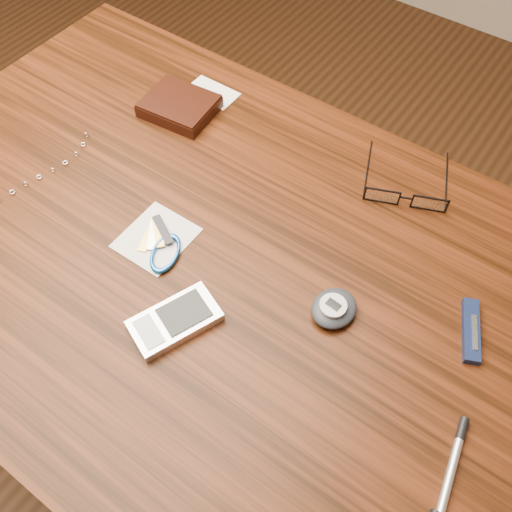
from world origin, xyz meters
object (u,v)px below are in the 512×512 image
object	(u,v)px
pedometer	(334,308)
pocket_knife	(471,331)
eyeglasses	(406,197)
silver_pen	(454,461)
wallet_and_card	(180,106)
desk	(196,280)
notepad_keys	(161,245)
pda_phone	(175,321)

from	to	relation	value
pedometer	pocket_knife	world-z (taller)	pedometer
eyeglasses	pocket_knife	bearing A→B (deg)	-41.21
silver_pen	wallet_and_card	bearing A→B (deg)	156.34
desk	pocket_knife	bearing A→B (deg)	13.73
desk	eyeglasses	xyz separation A→B (m)	(0.21, 0.23, 0.11)
notepad_keys	silver_pen	distance (m)	0.44
pda_phone	pocket_knife	distance (m)	0.36
eyeglasses	pda_phone	bearing A→B (deg)	-112.25
wallet_and_card	pedometer	xyz separation A→B (m)	(0.40, -0.18, -0.00)
desk	pedometer	xyz separation A→B (m)	(0.22, 0.02, 0.11)
desk	notepad_keys	xyz separation A→B (m)	(-0.02, -0.03, 0.11)
pedometer	wallet_and_card	bearing A→B (deg)	155.85
eyeglasses	desk	bearing A→B (deg)	-131.78
desk	pedometer	distance (m)	0.25
pedometer	pda_phone	bearing A→B (deg)	-139.90
pedometer	pocket_knife	distance (m)	0.17
notepad_keys	pocket_knife	distance (m)	0.41
pocket_knife	pedometer	bearing A→B (deg)	-154.18
wallet_and_card	pedometer	distance (m)	0.43
pedometer	desk	bearing A→B (deg)	-175.52
notepad_keys	pocket_knife	size ratio (longest dim) A/B	1.25
notepad_keys	silver_pen	size ratio (longest dim) A/B	0.89
pda_phone	notepad_keys	bearing A→B (deg)	139.36
pedometer	silver_pen	world-z (taller)	pedometer
notepad_keys	silver_pen	xyz separation A→B (m)	(0.44, -0.04, 0.00)
eyeglasses	pocket_knife	distance (m)	0.22
pocket_knife	eyeglasses	bearing A→B (deg)	138.79
eyeglasses	pedometer	distance (m)	0.22
eyeglasses	pda_phone	xyz separation A→B (m)	(-0.14, -0.34, -0.00)
desk	pda_phone	distance (m)	0.17
wallet_and_card	eyeglasses	distance (m)	0.39
eyeglasses	notepad_keys	world-z (taller)	eyeglasses
notepad_keys	eyeglasses	bearing A→B (deg)	48.54
pda_phone	pedometer	xyz separation A→B (m)	(0.15, 0.13, 0.00)
silver_pen	desk	bearing A→B (deg)	170.99
pda_phone	pedometer	bearing A→B (deg)	40.10
wallet_and_card	silver_pen	world-z (taller)	wallet_and_card
eyeglasses	silver_pen	world-z (taller)	eyeglasses
silver_pen	pda_phone	bearing A→B (deg)	-172.89
wallet_and_card	notepad_keys	size ratio (longest dim) A/B	1.34
pocket_knife	notepad_keys	bearing A→B (deg)	-162.95
pda_phone	notepad_keys	size ratio (longest dim) A/B	1.13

